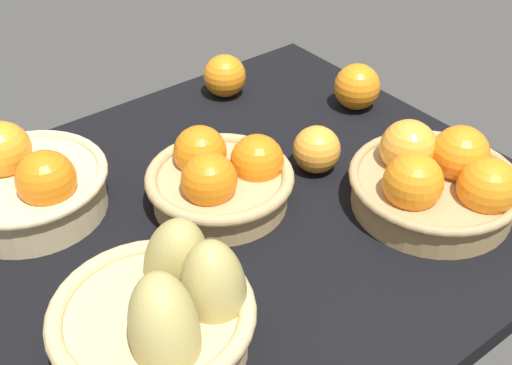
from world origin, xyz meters
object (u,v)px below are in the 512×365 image
basket_near_right (436,181)px  loose_orange_side_gap (317,149)px  basket_near_left_pears (165,315)px  loose_orange_back_gap (225,76)px  loose_orange_front_gap (357,87)px  basket_center (220,178)px  basket_far_left (28,184)px

basket_near_right → loose_orange_side_gap: (-6.90, 16.79, -0.94)cm
basket_near_left_pears → loose_orange_back_gap: basket_near_left_pears is taller
basket_near_right → basket_near_left_pears: basket_near_left_pears is taller
loose_orange_back_gap → basket_near_left_pears: bearing=-132.3°
basket_near_right → loose_orange_front_gap: size_ratio=3.00×
basket_center → basket_near_right: basket_near_right is taller
loose_orange_front_gap → loose_orange_back_gap: size_ratio=1.06×
basket_center → basket_near_right: size_ratio=0.88×
basket_near_left_pears → basket_near_right: bearing=-2.5°
basket_near_right → loose_orange_side_gap: bearing=112.3°
loose_orange_back_gap → loose_orange_side_gap: 27.07cm
basket_center → basket_far_left: basket_far_left is taller
basket_near_right → loose_orange_back_gap: bearing=95.6°
basket_near_right → basket_far_left: bearing=142.7°
basket_far_left → loose_orange_front_gap: size_ratio=2.78×
loose_orange_side_gap → loose_orange_back_gap: bearing=84.5°
loose_orange_back_gap → loose_orange_side_gap: bearing=-95.5°
basket_near_right → loose_orange_back_gap: basket_near_right is taller
basket_center → basket_far_left: size_ratio=0.94×
basket_far_left → loose_orange_side_gap: 41.38cm
loose_orange_front_gap → loose_orange_side_gap: loose_orange_front_gap is taller
loose_orange_side_gap → basket_far_left: bearing=155.5°
loose_orange_front_gap → loose_orange_side_gap: 20.25cm
basket_near_right → loose_orange_front_gap: 28.49cm
basket_near_left_pears → loose_orange_side_gap: basket_near_left_pears is taller
basket_center → basket_near_left_pears: 26.23cm
basket_center → basket_near_right: 29.88cm
basket_near_left_pears → loose_orange_back_gap: bearing=47.7°
basket_near_right → basket_far_left: 55.99cm
basket_near_left_pears → loose_orange_front_gap: (53.47, 24.43, -1.09)cm
basket_center → loose_orange_back_gap: size_ratio=2.77×
basket_near_right → loose_orange_front_gap: basket_near_right is taller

